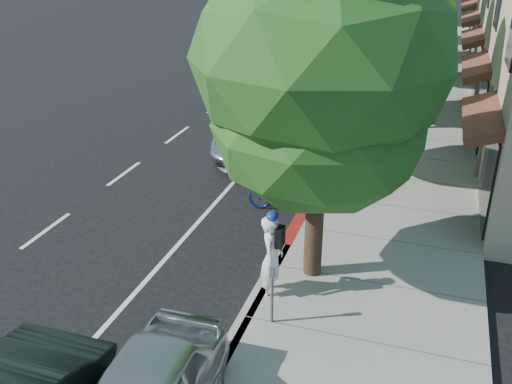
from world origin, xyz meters
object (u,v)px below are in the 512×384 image
at_px(street_tree_0, 322,64).
at_px(dark_suv_far, 379,49).
at_px(street_tree_1, 366,34).
at_px(white_pickup, 365,69).
at_px(silver_suv, 274,127).
at_px(cyclist, 272,258).
at_px(street_tree_2, 388,10).
at_px(pedestrian, 420,107).
at_px(dark_sedan, 334,86).
at_px(bicycle, 284,193).

relative_size(street_tree_0, dark_suv_far, 1.78).
xyz_separation_m(street_tree_1, white_pickup, (-1.40, 11.46, -3.53)).
bearing_deg(dark_suv_far, silver_suv, -89.69).
xyz_separation_m(cyclist, silver_suv, (-2.45, 8.50, -0.08)).
bearing_deg(street_tree_2, pedestrian, -21.28).
bearing_deg(street_tree_0, dark_sedan, 99.19).
distance_m(dark_sedan, dark_suv_far, 9.21).
xyz_separation_m(street_tree_0, street_tree_2, (0.00, 12.00, -0.43)).
xyz_separation_m(street_tree_1, dark_suv_far, (-1.40, 17.50, -3.69)).
bearing_deg(pedestrian, street_tree_2, -63.01).
distance_m(street_tree_2, white_pickup, 6.62).
relative_size(dark_sedan, white_pickup, 0.70).
bearing_deg(bicycle, dark_suv_far, -7.97).
distance_m(bicycle, white_pickup, 14.38).
bearing_deg(dark_sedan, bicycle, -85.77).
xyz_separation_m(bicycle, pedestrian, (3.12, 8.29, 0.41)).
bearing_deg(dark_sedan, street_tree_1, -74.31).
relative_size(white_pickup, dark_suv_far, 1.42).
bearing_deg(cyclist, street_tree_0, -36.46).
distance_m(street_tree_0, street_tree_1, 6.01).
height_order(street_tree_0, street_tree_2, street_tree_0).
height_order(dark_suv_far, pedestrian, pedestrian).
bearing_deg(pedestrian, street_tree_0, 40.23).
bearing_deg(white_pickup, street_tree_1, -87.65).
height_order(street_tree_2, pedestrian, street_tree_2).
height_order(street_tree_0, silver_suv, street_tree_0).
xyz_separation_m(street_tree_2, silver_suv, (-3.10, -4.50, -3.51)).
bearing_deg(silver_suv, street_tree_2, 55.74).
height_order(cyclist, white_pickup, cyclist).
relative_size(street_tree_1, street_tree_2, 1.00).
bearing_deg(dark_suv_far, pedestrian, -69.70).
distance_m(cyclist, pedestrian, 12.58).
bearing_deg(dark_suv_far, cyclist, -81.88).
relative_size(cyclist, dark_sedan, 0.44).
height_order(street_tree_1, pedestrian, street_tree_1).
height_order(street_tree_1, bicycle, street_tree_1).
relative_size(street_tree_1, silver_suv, 1.15).
relative_size(silver_suv, white_pickup, 1.01).
bearing_deg(street_tree_0, street_tree_2, 90.00).
xyz_separation_m(white_pickup, dark_suv_far, (0.00, 6.04, -0.16)).
bearing_deg(silver_suv, pedestrian, 39.76).
distance_m(dark_sedan, pedestrian, 4.92).
relative_size(silver_suv, dark_sedan, 1.44).
relative_size(silver_suv, pedestrian, 4.02).
xyz_separation_m(street_tree_0, pedestrian, (1.61, 11.37, -3.89)).
xyz_separation_m(street_tree_2, bicycle, (-1.51, -8.92, -3.87)).
bearing_deg(white_pickup, cyclist, -92.29).
distance_m(cyclist, silver_suv, 8.85).
distance_m(dark_sedan, white_pickup, 3.26).
relative_size(dark_sedan, dark_suv_far, 0.99).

